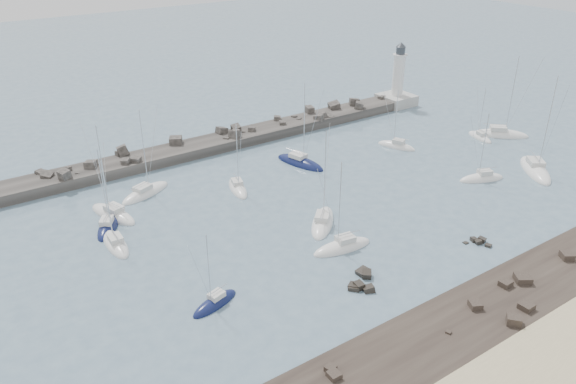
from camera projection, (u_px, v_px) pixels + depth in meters
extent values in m
plane|color=slate|center=(340.00, 240.00, 74.62)|extent=(400.00, 400.00, 0.00)
cube|color=black|center=(473.00, 332.00, 58.40)|extent=(140.00, 12.00, 0.70)
cube|color=black|center=(523.00, 278.00, 65.58)|extent=(2.42, 2.41, 0.78)
cube|color=black|center=(526.00, 306.00, 61.07)|extent=(1.48, 1.44, 0.67)
cube|color=black|center=(514.00, 320.00, 58.81)|extent=(1.95, 1.97, 0.95)
cube|color=black|center=(334.00, 375.00, 52.13)|extent=(1.15, 1.21, 0.56)
cube|color=black|center=(567.00, 256.00, 69.89)|extent=(2.01, 2.06, 0.80)
cube|color=black|center=(449.00, 332.00, 57.69)|extent=(0.64, 0.66, 0.21)
cube|color=black|center=(475.00, 305.00, 61.29)|extent=(1.73, 1.77, 0.70)
cube|color=black|center=(331.00, 368.00, 52.91)|extent=(1.17, 1.14, 0.54)
cube|color=black|center=(506.00, 283.00, 64.82)|extent=(1.45, 1.24, 0.66)
cube|color=black|center=(363.00, 272.00, 67.56)|extent=(1.64, 1.42, 1.16)
cube|color=black|center=(369.00, 290.00, 64.67)|extent=(1.73, 1.75, 1.44)
cube|color=black|center=(359.00, 286.00, 65.02)|extent=(1.15, 1.30, 1.07)
cube|color=black|center=(355.00, 288.00, 65.23)|extent=(1.79, 1.91, 1.38)
cube|color=black|center=(354.00, 288.00, 64.94)|extent=(1.74, 1.79, 0.87)
cube|color=black|center=(367.00, 275.00, 66.97)|extent=(1.66, 1.74, 1.27)
cube|color=black|center=(478.00, 242.00, 73.73)|extent=(1.18, 1.15, 0.71)
cube|color=black|center=(488.00, 247.00, 73.19)|extent=(0.96, 1.00, 0.69)
cube|color=black|center=(474.00, 240.00, 74.29)|extent=(1.00, 1.06, 0.77)
cube|color=black|center=(466.00, 244.00, 73.95)|extent=(0.70, 0.68, 0.48)
cube|color=black|center=(481.00, 240.00, 74.14)|extent=(1.35, 1.30, 1.11)
cube|color=#322F2C|center=(171.00, 158.00, 98.79)|extent=(115.00, 6.00, 3.20)
cube|color=#322F2C|center=(78.00, 175.00, 89.61)|extent=(1.40, 1.33, 1.18)
cube|color=#322F2C|center=(222.00, 130.00, 105.27)|extent=(2.15, 2.02, 1.69)
cube|color=#322F2C|center=(236.00, 129.00, 106.41)|extent=(1.93, 2.07, 2.16)
cube|color=#322F2C|center=(282.00, 123.00, 109.42)|extent=(1.63, 1.67, 1.00)
cube|color=#322F2C|center=(41.00, 173.00, 89.33)|extent=(1.93, 1.89, 1.16)
cube|color=#322F2C|center=(119.00, 153.00, 95.64)|extent=(1.47, 1.31, 1.06)
cube|color=#322F2C|center=(64.00, 175.00, 87.02)|extent=(2.16, 2.24, 1.96)
cube|color=#322F2C|center=(91.00, 165.00, 91.49)|extent=(2.66, 2.89, 1.81)
cube|color=#322F2C|center=(329.00, 117.00, 114.07)|extent=(1.71, 2.00, 1.54)
cube|color=#322F2C|center=(322.00, 117.00, 113.44)|extent=(2.20, 2.02, 2.12)
cube|color=#322F2C|center=(294.00, 118.00, 113.44)|extent=(1.30, 1.17, 1.16)
cube|color=#322F2C|center=(334.00, 107.00, 118.08)|extent=(3.06, 2.60, 2.75)
cube|color=#322F2C|center=(277.00, 119.00, 111.76)|extent=(1.98, 1.88, 1.32)
cube|color=#322F2C|center=(137.00, 161.00, 93.26)|extent=(1.93, 2.00, 1.57)
cube|color=#322F2C|center=(309.00, 110.00, 115.70)|extent=(1.97, 2.36, 1.78)
cube|color=#322F2C|center=(252.00, 130.00, 106.28)|extent=(1.98, 1.96, 1.34)
cube|color=#322F2C|center=(47.00, 176.00, 88.21)|extent=(2.32, 2.54, 1.92)
cube|color=#322F2C|center=(331.00, 108.00, 118.09)|extent=(1.30, 1.47, 0.93)
cube|color=#322F2C|center=(235.00, 136.00, 103.11)|extent=(2.61, 2.73, 2.42)
cube|color=#322F2C|center=(68.00, 169.00, 90.01)|extent=(1.35, 1.42, 0.96)
cube|color=#322F2C|center=(227.00, 140.00, 102.87)|extent=(1.53, 1.57, 1.03)
cube|color=#322F2C|center=(382.00, 98.00, 124.29)|extent=(1.64, 1.45, 1.11)
cube|color=#322F2C|center=(236.00, 132.00, 104.40)|extent=(1.45, 1.83, 1.32)
cube|color=#322F2C|center=(176.00, 142.00, 100.39)|extent=(2.88, 2.77, 2.07)
cube|color=#322F2C|center=(126.00, 162.00, 92.54)|extent=(1.90, 1.82, 1.51)
cube|color=#322F2C|center=(299.00, 120.00, 112.36)|extent=(1.20, 1.24, 0.96)
cube|color=#322F2C|center=(319.00, 119.00, 112.17)|extent=(2.01, 2.43, 1.83)
cube|color=#322F2C|center=(354.00, 102.00, 120.17)|extent=(2.87, 2.78, 1.95)
cube|color=#322F2C|center=(359.00, 106.00, 118.19)|extent=(2.77, 2.72, 2.09)
cube|color=#322F2C|center=(123.00, 151.00, 95.62)|extent=(2.28, 1.91, 2.28)
cube|color=#322F2C|center=(242.00, 133.00, 106.00)|extent=(1.47, 1.66, 1.01)
cube|color=#322F2C|center=(360.00, 108.00, 118.02)|extent=(1.03, 1.13, 1.07)
cube|color=#A1A19C|center=(396.00, 101.00, 125.92)|extent=(7.00, 7.00, 3.00)
cylinder|color=white|center=(398.00, 75.00, 123.22)|extent=(2.50, 2.50, 9.00)
cylinder|color=white|center=(400.00, 55.00, 121.23)|extent=(3.20, 3.20, 0.25)
cylinder|color=#34393F|center=(401.00, 51.00, 120.83)|extent=(2.00, 2.00, 1.60)
cone|color=#34393F|center=(401.00, 45.00, 120.25)|extent=(2.20, 2.20, 1.00)
ellipsoid|color=white|center=(113.00, 215.00, 80.55)|extent=(5.58, 9.73, 2.30)
cube|color=silver|center=(114.00, 208.00, 79.69)|extent=(2.58, 3.05, 0.71)
cylinder|color=silver|center=(103.00, 168.00, 77.69)|extent=(0.12, 0.12, 12.55)
cylinder|color=silver|center=(116.00, 205.00, 79.03)|extent=(1.23, 3.57, 0.10)
ellipsoid|color=#0F1640|center=(215.00, 304.00, 62.39)|extent=(6.60, 3.64, 1.81)
cube|color=silver|center=(216.00, 295.00, 62.12)|extent=(2.05, 1.71, 0.63)
cylinder|color=silver|center=(209.00, 269.00, 59.78)|extent=(0.11, 0.11, 8.52)
cylinder|color=silver|center=(219.00, 289.00, 62.16)|extent=(2.45, 0.79, 0.09)
ellipsoid|color=white|center=(116.00, 245.00, 73.46)|extent=(2.73, 8.11, 2.09)
cube|color=silver|center=(115.00, 238.00, 72.60)|extent=(1.69, 2.30, 0.68)
cylinder|color=silver|center=(107.00, 200.00, 71.09)|extent=(0.12, 0.12, 10.86)
cylinder|color=silver|center=(116.00, 236.00, 71.89)|extent=(0.19, 3.22, 0.10)
ellipsoid|color=white|center=(146.00, 194.00, 86.66)|extent=(9.61, 6.12, 2.17)
cube|color=silver|center=(142.00, 188.00, 85.75)|extent=(3.09, 2.69, 0.65)
cylinder|color=silver|center=(144.00, 149.00, 83.99)|extent=(0.11, 0.11, 12.43)
cylinder|color=silver|center=(139.00, 186.00, 85.00)|extent=(3.45, 1.48, 0.09)
ellipsoid|color=white|center=(342.00, 248.00, 72.71)|extent=(8.69, 3.67, 2.25)
cube|color=silver|center=(345.00, 239.00, 72.28)|extent=(2.56, 1.99, 0.75)
cylinder|color=silver|center=(340.00, 204.00, 69.45)|extent=(0.13, 0.13, 11.37)
cylinder|color=silver|center=(349.00, 233.00, 72.21)|extent=(3.35, 0.54, 0.11)
ellipsoid|color=white|center=(238.00, 189.00, 88.05)|extent=(4.23, 7.87, 1.96)
cube|color=silver|center=(237.00, 182.00, 87.85)|extent=(2.02, 2.43, 0.64)
cylinder|color=silver|center=(237.00, 156.00, 84.88)|extent=(0.11, 0.11, 10.15)
cylinder|color=silver|center=(236.00, 177.00, 88.03)|extent=(0.88, 2.92, 0.09)
ellipsoid|color=white|center=(323.00, 224.00, 78.42)|extent=(8.59, 8.49, 2.42)
cube|color=silver|center=(322.00, 216.00, 77.38)|extent=(3.14, 3.13, 0.79)
cylinder|color=silver|center=(325.00, 174.00, 75.80)|extent=(0.14, 0.14, 12.45)
cylinder|color=silver|center=(322.00, 214.00, 76.48)|extent=(2.71, 2.66, 0.11)
ellipsoid|color=#0F1640|center=(300.00, 164.00, 96.89)|extent=(5.47, 10.31, 2.41)
cube|color=silver|center=(298.00, 155.00, 96.55)|extent=(2.63, 3.18, 0.74)
cylinder|color=silver|center=(304.00, 123.00, 92.97)|extent=(0.13, 0.13, 13.31)
cylinder|color=silver|center=(295.00, 151.00, 96.65)|extent=(1.11, 3.84, 0.11)
ellipsoid|color=white|center=(481.00, 180.00, 91.18)|extent=(8.04, 5.04, 2.17)
cube|color=silver|center=(485.00, 172.00, 90.67)|extent=(2.57, 2.23, 0.75)
cylinder|color=silver|center=(484.00, 145.00, 88.30)|extent=(0.13, 0.13, 10.39)
cylinder|color=silver|center=(489.00, 168.00, 90.46)|extent=(2.90, 1.23, 0.11)
ellipsoid|color=white|center=(396.00, 147.00, 103.71)|extent=(4.97, 7.64, 2.01)
cube|color=silver|center=(399.00, 141.00, 102.99)|extent=(2.17, 2.47, 0.68)
cylinder|color=silver|center=(396.00, 116.00, 101.38)|extent=(0.12, 0.12, 9.90)
cylinder|color=silver|center=(402.00, 139.00, 102.46)|extent=(1.24, 2.74, 0.10)
ellipsoid|color=white|center=(535.00, 171.00, 94.09)|extent=(9.80, 11.18, 2.65)
cube|color=silver|center=(536.00, 162.00, 93.92)|extent=(3.78, 3.93, 0.77)
cylinder|color=silver|center=(548.00, 123.00, 89.30)|extent=(0.13, 0.13, 15.41)
cylinder|color=silver|center=(535.00, 156.00, 94.31)|extent=(2.89, 3.67, 0.11)
ellipsoid|color=white|center=(480.00, 138.00, 107.77)|extent=(3.62, 6.83, 1.80)
cube|color=silver|center=(482.00, 133.00, 107.01)|extent=(1.74, 2.10, 0.61)
cylinder|color=silver|center=(482.00, 111.00, 105.88)|extent=(0.11, 0.11, 8.82)
cylinder|color=silver|center=(484.00, 131.00, 106.37)|extent=(0.75, 2.55, 0.09)
ellipsoid|color=#0F1640|center=(109.00, 227.00, 77.50)|extent=(6.10, 7.83, 2.12)
cube|color=silver|center=(107.00, 221.00, 76.58)|extent=(2.46, 2.66, 0.72)
cylinder|color=silver|center=(103.00, 186.00, 75.29)|extent=(0.12, 0.12, 10.43)
cylinder|color=silver|center=(105.00, 218.00, 75.80)|extent=(1.71, 2.68, 0.10)
ellipsoid|color=white|center=(500.00, 136.00, 108.89)|extent=(9.95, 9.82, 2.61)
cube|color=silver|center=(498.00, 128.00, 108.30)|extent=(3.64, 3.63, 0.80)
cylinder|color=silver|center=(512.00, 94.00, 105.02)|extent=(0.14, 0.14, 14.40)
cylinder|color=silver|center=(495.00, 124.00, 108.08)|extent=(3.14, 3.06, 0.11)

